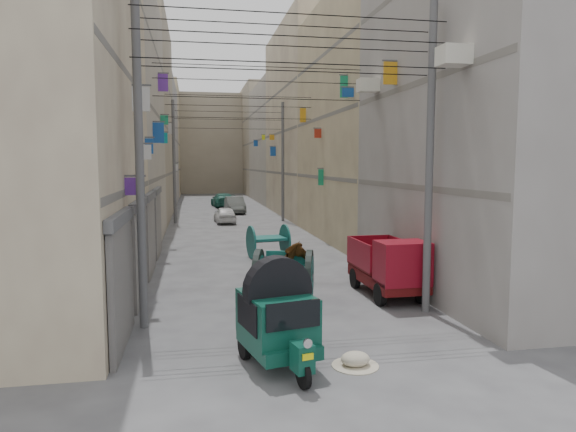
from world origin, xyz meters
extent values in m
cube|color=slate|center=(-4.12, 8.00, 3.20)|extent=(0.25, 9.80, 0.18)
cube|color=slate|center=(-4.12, 8.00, 6.20)|extent=(0.25, 9.80, 0.18)
cube|color=#A49D8D|center=(-8.00, 19.00, 6.00)|extent=(8.00, 12.00, 12.00)
cube|color=slate|center=(-4.12, 19.00, 3.20)|extent=(0.25, 11.76, 0.18)
cube|color=slate|center=(-4.12, 19.00, 6.20)|extent=(0.25, 11.76, 0.18)
cube|color=slate|center=(-4.12, 19.00, 9.20)|extent=(0.25, 11.76, 0.18)
cube|color=gray|center=(-8.00, 32.00, 7.00)|extent=(8.00, 14.00, 14.00)
cube|color=slate|center=(-4.12, 32.00, 3.20)|extent=(0.25, 13.72, 0.18)
cube|color=slate|center=(-4.12, 32.00, 6.20)|extent=(0.25, 13.72, 0.18)
cube|color=slate|center=(-4.12, 32.00, 9.20)|extent=(0.25, 13.72, 0.18)
cube|color=gray|center=(-8.00, 46.00, 5.90)|extent=(8.00, 14.00, 11.80)
cube|color=slate|center=(-4.12, 46.00, 3.20)|extent=(0.25, 13.72, 0.18)
cube|color=slate|center=(-4.12, 46.00, 6.20)|extent=(0.25, 13.72, 0.18)
cube|color=slate|center=(-4.12, 46.00, 9.20)|extent=(0.25, 13.72, 0.18)
cube|color=tan|center=(-8.00, 59.00, 6.75)|extent=(8.00, 12.00, 13.50)
cube|color=slate|center=(-4.12, 59.00, 3.20)|extent=(0.25, 11.76, 0.18)
cube|color=slate|center=(-4.12, 59.00, 6.20)|extent=(0.25, 11.76, 0.18)
cube|color=slate|center=(-4.12, 59.00, 9.20)|extent=(0.25, 11.76, 0.18)
cube|color=gray|center=(8.00, 8.00, 6.50)|extent=(8.00, 10.00, 13.00)
cube|color=slate|center=(4.12, 8.00, 3.20)|extent=(0.25, 9.80, 0.18)
cube|color=slate|center=(4.12, 8.00, 6.20)|extent=(0.25, 9.80, 0.18)
cube|color=tan|center=(8.00, 19.00, 6.00)|extent=(8.00, 12.00, 12.00)
cube|color=slate|center=(4.12, 19.00, 3.20)|extent=(0.25, 11.76, 0.18)
cube|color=slate|center=(4.12, 19.00, 6.20)|extent=(0.25, 11.76, 0.18)
cube|color=slate|center=(4.12, 19.00, 9.20)|extent=(0.25, 11.76, 0.18)
cube|color=beige|center=(8.00, 32.00, 7.00)|extent=(8.00, 14.00, 14.00)
cube|color=slate|center=(4.12, 32.00, 3.20)|extent=(0.25, 13.72, 0.18)
cube|color=slate|center=(4.12, 32.00, 6.20)|extent=(0.25, 13.72, 0.18)
cube|color=slate|center=(4.12, 32.00, 9.20)|extent=(0.25, 13.72, 0.18)
cube|color=#A49D8D|center=(8.00, 46.00, 5.90)|extent=(8.00, 14.00, 11.80)
cube|color=slate|center=(4.12, 46.00, 3.20)|extent=(0.25, 13.72, 0.18)
cube|color=slate|center=(4.12, 46.00, 6.20)|extent=(0.25, 13.72, 0.18)
cube|color=slate|center=(4.12, 46.00, 9.20)|extent=(0.25, 13.72, 0.18)
cube|color=gray|center=(8.00, 59.00, 6.75)|extent=(8.00, 12.00, 13.50)
cube|color=slate|center=(4.12, 59.00, 3.20)|extent=(0.25, 11.76, 0.18)
cube|color=slate|center=(4.12, 59.00, 6.20)|extent=(0.25, 11.76, 0.18)
cube|color=slate|center=(4.12, 59.00, 9.20)|extent=(0.25, 11.76, 0.18)
cube|color=gray|center=(0.00, 66.00, 6.50)|extent=(22.00, 10.00, 13.00)
cube|color=#4C4C51|center=(-3.92, 4.80, 1.30)|extent=(0.12, 3.00, 2.60)
cube|color=#535355|center=(-3.90, 4.80, 2.75)|extent=(0.18, 3.20, 0.25)
cube|color=#4C4C51|center=(-3.92, 8.50, 1.30)|extent=(0.12, 3.00, 2.60)
cube|color=#535355|center=(-3.90, 8.50, 2.75)|extent=(0.18, 3.20, 0.25)
cube|color=#4C4C51|center=(-3.92, 12.20, 1.30)|extent=(0.12, 3.00, 2.60)
cube|color=#535355|center=(-3.90, 12.20, 2.75)|extent=(0.18, 3.20, 0.25)
cube|color=#4C4C51|center=(-3.92, 16.00, 1.30)|extent=(0.12, 3.00, 2.60)
cube|color=#535355|center=(-3.90, 16.00, 2.75)|extent=(0.18, 3.20, 0.25)
cube|color=orange|center=(3.81, 34.28, 5.98)|extent=(0.38, 0.08, 0.41)
cube|color=silver|center=(-3.86, 41.61, 3.62)|extent=(0.27, 0.08, 0.71)
cube|color=#612A9A|center=(-3.78, 6.43, 3.35)|extent=(0.44, 0.08, 0.42)
cube|color=#154897|center=(-3.77, 15.80, 5.17)|extent=(0.45, 0.08, 0.84)
cube|color=#154897|center=(3.79, 44.88, 5.91)|extent=(0.41, 0.08, 0.59)
cube|color=silver|center=(-3.81, 9.76, 4.24)|extent=(0.38, 0.08, 0.44)
cube|color=#154897|center=(3.78, 33.54, 4.85)|extent=(0.43, 0.08, 0.72)
cube|color=yellow|center=(3.86, 39.62, 6.25)|extent=(0.28, 0.08, 0.44)
cube|color=#612A9A|center=(-3.76, 20.00, 7.85)|extent=(0.48, 0.08, 0.84)
cube|color=silver|center=(-3.85, 38.07, 3.67)|extent=(0.31, 0.08, 0.44)
cube|color=#AA2916|center=(3.82, 19.02, 5.41)|extent=(0.35, 0.08, 0.45)
cube|color=orange|center=(3.83, 22.65, 6.65)|extent=(0.34, 0.08, 0.79)
cube|color=#154897|center=(-3.86, 12.02, 4.50)|extent=(0.28, 0.08, 0.52)
cube|color=silver|center=(-3.86, 29.62, 6.26)|extent=(0.28, 0.08, 0.74)
cube|color=#198B5A|center=(3.87, 18.51, 3.22)|extent=(0.26, 0.08, 0.80)
cube|color=#198B5A|center=(3.83, 9.37, 6.69)|extent=(0.34, 0.08, 0.55)
cube|color=silver|center=(-3.76, 8.55, 5.67)|extent=(0.47, 0.08, 0.67)
cube|color=#198B5A|center=(-3.80, 21.15, 6.14)|extent=(0.40, 0.08, 0.47)
cube|color=#0D8F92|center=(-3.84, 21.66, 5.24)|extent=(0.32, 0.08, 0.55)
cube|color=#154897|center=(3.76, 13.74, 6.73)|extent=(0.47, 0.08, 0.35)
cube|color=#198B5A|center=(3.84, 14.58, 7.07)|extent=(0.32, 0.08, 0.89)
cube|color=orange|center=(3.78, 9.29, 6.73)|extent=(0.44, 0.08, 0.69)
cube|color=#198B5A|center=(-4.06, 6.00, 3.00)|extent=(0.10, 3.20, 0.80)
cube|color=#0D8F92|center=(-4.06, 15.00, 3.00)|extent=(0.10, 3.20, 0.80)
cube|color=yellow|center=(-4.06, 27.00, 3.00)|extent=(0.10, 3.20, 0.80)
cube|color=#612A9A|center=(-4.06, 39.00, 3.00)|extent=(0.10, 3.20, 0.80)
cube|color=#AA2916|center=(4.06, 6.00, 3.00)|extent=(0.10, 3.20, 0.80)
cube|color=#0D8F92|center=(4.06, 15.00, 3.00)|extent=(0.10, 3.20, 0.80)
cube|color=#0D8F92|center=(4.06, 27.00, 3.00)|extent=(0.10, 3.20, 0.80)
cube|color=yellow|center=(4.06, 39.00, 3.00)|extent=(0.10, 3.20, 0.80)
cube|color=beige|center=(3.65, 5.00, 6.40)|extent=(0.70, 0.55, 0.45)
cube|color=beige|center=(3.65, 11.00, 6.60)|extent=(0.70, 0.55, 0.45)
cylinder|color=#535355|center=(-3.60, 6.00, 4.00)|extent=(0.20, 0.20, 8.00)
cylinder|color=#535355|center=(3.60, 6.00, 4.00)|extent=(0.20, 0.20, 8.00)
cylinder|color=#535355|center=(-3.60, 28.00, 4.00)|extent=(0.20, 0.20, 8.00)
cylinder|color=#535355|center=(3.60, 28.00, 4.00)|extent=(0.20, 0.20, 8.00)
cylinder|color=black|center=(0.00, 5.50, 6.20)|extent=(7.40, 0.02, 0.02)
cylinder|color=black|center=(0.00, 5.50, 6.80)|extent=(7.40, 0.02, 0.02)
cylinder|color=black|center=(0.00, 5.50, 7.30)|extent=(7.40, 0.02, 0.02)
cylinder|color=black|center=(0.00, 6.50, 6.20)|extent=(7.40, 0.02, 0.02)
cylinder|color=black|center=(0.00, 6.50, 6.80)|extent=(7.40, 0.02, 0.02)
cylinder|color=black|center=(0.00, 6.50, 7.30)|extent=(7.40, 0.02, 0.02)
cylinder|color=black|center=(0.00, 12.00, 6.20)|extent=(7.40, 0.02, 0.02)
cylinder|color=black|center=(0.00, 12.00, 6.80)|extent=(7.40, 0.02, 0.02)
cylinder|color=black|center=(0.00, 12.00, 7.30)|extent=(7.40, 0.02, 0.02)
cylinder|color=black|center=(0.00, 20.00, 6.20)|extent=(7.40, 0.02, 0.02)
cylinder|color=black|center=(0.00, 20.00, 6.80)|extent=(7.40, 0.02, 0.02)
cylinder|color=black|center=(0.00, 20.00, 7.30)|extent=(7.40, 0.02, 0.02)
cylinder|color=black|center=(0.00, 28.00, 6.20)|extent=(7.40, 0.02, 0.02)
cylinder|color=black|center=(0.00, 28.00, 6.80)|extent=(7.40, 0.02, 0.02)
cylinder|color=black|center=(0.00, 28.00, 7.30)|extent=(7.40, 0.02, 0.02)
cylinder|color=black|center=(-0.57, 2.00, 0.26)|extent=(0.22, 0.52, 0.51)
cylinder|color=black|center=(-1.44, 3.58, 0.26)|extent=(0.22, 0.52, 0.51)
cylinder|color=black|center=(-0.46, 3.80, 0.26)|extent=(0.22, 0.52, 0.51)
cube|color=#0B4031|center=(-0.83, 3.16, 0.44)|extent=(1.49, 1.94, 0.26)
cube|color=#0B4031|center=(-0.58, 2.05, 0.55)|extent=(0.40, 0.47, 0.50)
cylinder|color=silver|center=(-0.53, 1.84, 0.87)|extent=(0.17, 0.08, 0.16)
cube|color=yellow|center=(-0.53, 1.83, 0.64)|extent=(0.20, 0.07, 0.11)
cube|color=#0B4031|center=(-0.84, 3.21, 0.96)|extent=(1.50, 1.77, 0.87)
cube|color=black|center=(-0.66, 2.43, 1.19)|extent=(1.03, 0.28, 0.50)
cube|color=black|center=(-1.42, 3.07, 1.05)|extent=(0.28, 1.08, 0.59)
cube|color=black|center=(-0.25, 3.34, 1.05)|extent=(0.28, 1.08, 0.59)
cube|color=white|center=(-0.66, 2.41, 0.50)|extent=(1.12, 0.30, 0.05)
cylinder|color=black|center=(-0.64, 7.64, 0.77)|extent=(0.59, 1.52, 1.53)
cylinder|color=#135650|center=(-0.64, 7.64, 0.77)|extent=(0.52, 1.20, 1.20)
cylinder|color=#535355|center=(-0.64, 7.64, 0.77)|extent=(0.29, 0.26, 0.20)
cylinder|color=black|center=(0.73, 7.23, 0.77)|extent=(0.59, 1.52, 1.53)
cylinder|color=#135650|center=(0.73, 7.23, 0.77)|extent=(0.52, 1.20, 1.20)
cylinder|color=#535355|center=(0.73, 7.23, 0.77)|extent=(0.29, 0.26, 0.20)
cylinder|color=#535355|center=(0.05, 7.44, 0.77)|extent=(1.44, 0.51, 0.09)
cube|color=#135650|center=(0.05, 7.44, 0.96)|extent=(1.44, 1.48, 0.11)
cube|color=#135650|center=(0.20, 7.96, 1.20)|extent=(1.13, 0.41, 0.38)
cylinder|color=#135650|center=(-0.76, 6.25, 0.88)|extent=(0.79, 2.43, 0.08)
cylinder|color=#135650|center=(0.08, 6.00, 0.88)|extent=(0.79, 2.43, 0.08)
cylinder|color=black|center=(2.61, 6.74, 0.31)|extent=(0.18, 0.63, 0.62)
cylinder|color=black|center=(2.56, 8.82, 0.31)|extent=(0.18, 0.63, 0.62)
cylinder|color=black|center=(3.84, 6.76, 0.31)|extent=(0.18, 0.63, 0.62)
cylinder|color=black|center=(3.79, 8.84, 0.31)|extent=(0.18, 0.63, 0.62)
cube|color=#4F0B0C|center=(3.20, 7.79, 0.52)|extent=(1.43, 3.15, 0.33)
cube|color=maroon|center=(3.22, 6.70, 1.18)|extent=(1.39, 1.02, 1.18)
cube|color=black|center=(3.23, 6.26, 1.28)|extent=(1.23, 0.08, 0.52)
cube|color=#4F0B0C|center=(3.19, 8.31, 0.78)|extent=(1.46, 2.11, 0.11)
cube|color=maroon|center=(2.50, 8.30, 1.18)|extent=(0.10, 2.08, 0.80)
cube|color=maroon|center=(3.88, 8.33, 1.18)|extent=(0.10, 2.08, 0.80)
cube|color=maroon|center=(3.17, 9.33, 1.18)|extent=(1.42, 0.08, 0.80)
cylinder|color=#135650|center=(-0.10, 14.41, 0.68)|extent=(0.29, 1.36, 1.37)
cylinder|color=#135650|center=(1.36, 14.64, 0.68)|extent=(0.29, 1.36, 1.37)
cube|color=#135650|center=(0.63, 14.53, 0.81)|extent=(1.48, 1.35, 0.11)
cylinder|color=#535355|center=(0.63, 14.53, 0.68)|extent=(1.52, 0.33, 0.08)
ellipsoid|color=beige|center=(0.63, 2.80, 0.14)|extent=(0.57, 0.45, 0.28)
imported|color=brown|center=(0.09, 7.00, 0.85)|extent=(1.52, 2.20, 1.70)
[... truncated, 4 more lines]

